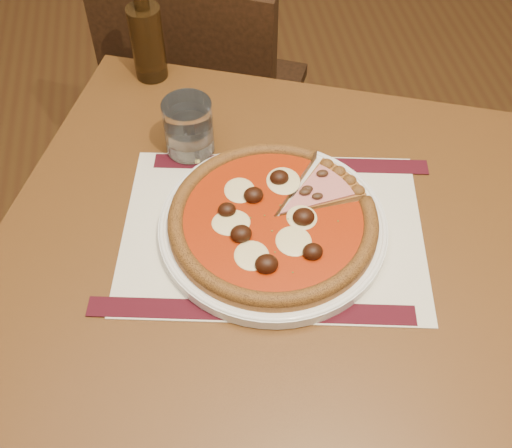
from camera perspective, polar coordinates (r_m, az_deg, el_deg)
The scene contains 8 objects.
table at distance 1.05m, azimuth 0.17°, elevation -5.41°, with size 1.04×1.04×0.75m.
chair_far at distance 1.62m, azimuth -4.61°, elevation 11.02°, with size 0.53×0.53×0.85m.
placemat at distance 0.98m, azimuth 1.49°, elevation -0.64°, with size 0.46×0.33×0.00m, color beige.
plate at distance 0.97m, azimuth 1.50°, elevation -0.27°, with size 0.35×0.35×0.02m, color white.
pizza at distance 0.96m, azimuth 1.51°, elevation 0.47°, with size 0.32×0.32×0.04m.
ham_slice at distance 1.01m, azimuth 5.46°, elevation 3.45°, with size 0.14×0.11×0.02m.
water_glass at distance 1.08m, azimuth -6.01°, elevation 8.50°, with size 0.08×0.08×0.10m, color white.
bottle at distance 1.23m, azimuth -9.66°, elevation 15.91°, with size 0.06×0.06×0.20m.
Camera 1 is at (-0.30, -0.01, 1.52)m, focal length 45.00 mm.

